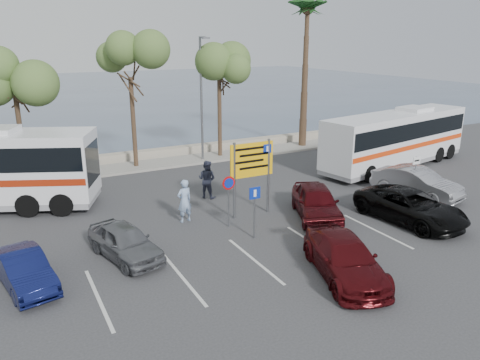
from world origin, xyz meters
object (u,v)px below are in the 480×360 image
street_lamp_right (202,93)px  direction_sign (252,166)px  car_red (316,202)px  pedestrian_far (207,179)px  car_silver_a (125,242)px  pedestrian_near (184,201)px  coach_bus_right (396,140)px  car_maroon (345,258)px  suv_black (410,206)px  car_blue (24,270)px  car_silver_b (417,183)px

street_lamp_right → direction_sign: bearing=-100.9°
car_red → pedestrian_far: 6.01m
car_silver_a → street_lamp_right: bearing=41.1°
car_red → pedestrian_near: size_ratio=2.25×
street_lamp_right → coach_bus_right: (10.49, -7.02, -2.87)m
pedestrian_near → car_silver_a: bearing=25.3°
car_silver_a → car_maroon: (6.44, -5.00, 0.03)m
suv_black → direction_sign: bearing=140.5°
car_blue → car_red: bearing=-8.8°
coach_bus_right → car_red: (-9.99, -5.00, -0.96)m
street_lamp_right → car_silver_b: (7.00, -12.02, -3.83)m
car_red → suv_black: (3.50, -2.38, -0.04)m
direction_sign → car_maroon: size_ratio=0.76×
street_lamp_right → car_blue: bearing=-133.6°
car_blue → car_maroon: size_ratio=0.78×
pedestrian_near → pedestrian_far: 3.46m
suv_black → car_silver_b: 3.83m
car_blue → coach_bus_right: bearing=2.6°
car_maroon → pedestrian_near: bearing=130.5°
car_silver_b → pedestrian_near: bearing=156.3°
street_lamp_right → suv_black: 15.44m
car_red → car_silver_b: 6.50m
pedestrian_near → direction_sign: bearing=157.2°
car_red → street_lamp_right: bearing=116.9°
car_red → pedestrian_far: bearing=148.1°
car_blue → car_silver_b: size_ratio=0.80×
car_blue → direction_sign: bearing=1.4°
suv_black → pedestrian_far: size_ratio=2.60×
direction_sign → car_maroon: bearing=-90.0°
car_red → car_silver_a: bearing=-155.5°
car_silver_b → coach_bus_right: bearing=42.6°
street_lamp_right → pedestrian_near: size_ratio=4.00×
car_maroon → street_lamp_right: bearing=101.2°
street_lamp_right → car_silver_a: 15.20m
street_lamp_right → car_red: bearing=-87.6°
direction_sign → pedestrian_near: (-3.09, 0.69, -1.43)m
street_lamp_right → pedestrian_near: bearing=-117.9°
suv_black → pedestrian_near: size_ratio=2.61×
car_blue → pedestrian_near: size_ratio=1.87×
car_blue → suv_black: 16.10m
coach_bus_right → car_silver_b: coach_bus_right is taller
car_blue → street_lamp_right: bearing=35.0°
car_blue → pedestrian_far: bearing=19.9°
car_red → suv_black: 4.23m
car_blue → suv_black: bearing=-17.8°
car_silver_a → car_maroon: bearing=-51.7°
street_lamp_right → pedestrian_near: 11.47m
direction_sign → suv_black: direction_sign is taller
car_silver_a → car_blue: size_ratio=1.04×
coach_bus_right → car_silver_a: 19.60m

